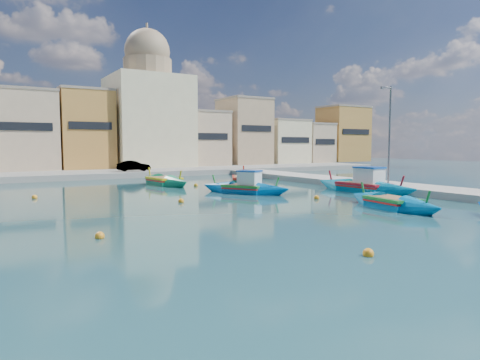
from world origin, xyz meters
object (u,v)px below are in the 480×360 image
object	(u,v)px
church_block	(148,109)
quay_street_lamp	(389,135)
luzzu_cyan_mid	(245,182)
luzzu_green	(164,182)
luzzu_cyan_south	(392,204)
luzzu_turquoise_cabin	(364,187)
luzzu_blue_cabin	(245,189)

from	to	relation	value
church_block	quay_street_lamp	size ratio (longest dim) A/B	2.39
church_block	luzzu_cyan_mid	size ratio (longest dim) A/B	2.11
luzzu_green	luzzu_cyan_south	size ratio (longest dim) A/B	1.11
luzzu_turquoise_cabin	luzzu_blue_cabin	size ratio (longest dim) A/B	1.30
quay_street_lamp	luzzu_blue_cabin	distance (m)	12.00
luzzu_green	luzzu_cyan_mid	bearing A→B (deg)	-30.96
luzzu_turquoise_cabin	luzzu_cyan_mid	bearing A→B (deg)	116.68
church_block	luzzu_cyan_south	xyz separation A→B (m)	(0.06, -40.48, -8.17)
luzzu_green	luzzu_blue_cabin	bearing A→B (deg)	-72.97
luzzu_turquoise_cabin	luzzu_green	size ratio (longest dim) A/B	1.17
quay_street_lamp	luzzu_cyan_south	xyz separation A→B (m)	(-7.39, -6.48, -4.10)
quay_street_lamp	luzzu_blue_cabin	world-z (taller)	quay_street_lamp
luzzu_green	luzzu_cyan_south	distance (m)	20.59
luzzu_blue_cabin	luzzu_cyan_mid	xyz separation A→B (m)	(3.36, 5.40, -0.03)
quay_street_lamp	luzzu_cyan_south	distance (m)	10.65
luzzu_cyan_south	church_block	bearing A→B (deg)	90.08
luzzu_turquoise_cabin	luzzu_cyan_mid	world-z (taller)	luzzu_turquoise_cabin
luzzu_cyan_south	luzzu_green	bearing A→B (deg)	106.66
quay_street_lamp	luzzu_green	world-z (taller)	quay_street_lamp
luzzu_blue_cabin	luzzu_cyan_south	size ratio (longest dim) A/B	0.99
church_block	luzzu_cyan_south	distance (m)	41.30
luzzu_green	luzzu_turquoise_cabin	bearing A→B (deg)	-50.28
quay_street_lamp	luzzu_blue_cabin	size ratio (longest dim) A/B	1.11
luzzu_turquoise_cabin	luzzu_green	world-z (taller)	luzzu_turquoise_cabin
quay_street_lamp	luzzu_blue_cabin	xyz separation A→B (m)	(-10.51, 4.17, -4.02)
luzzu_turquoise_cabin	luzzu_cyan_mid	distance (m)	10.50
quay_street_lamp	luzzu_blue_cabin	bearing A→B (deg)	158.34
luzzu_turquoise_cabin	luzzu_blue_cabin	xyz separation A→B (m)	(-8.07, 3.98, -0.04)
quay_street_lamp	luzzu_cyan_mid	xyz separation A→B (m)	(-7.15, 9.57, -4.05)
luzzu_turquoise_cabin	luzzu_blue_cabin	distance (m)	9.00
quay_street_lamp	luzzu_turquoise_cabin	xyz separation A→B (m)	(-2.44, 0.19, -3.98)
luzzu_blue_cabin	luzzu_green	xyz separation A→B (m)	(-2.78, 9.08, -0.05)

